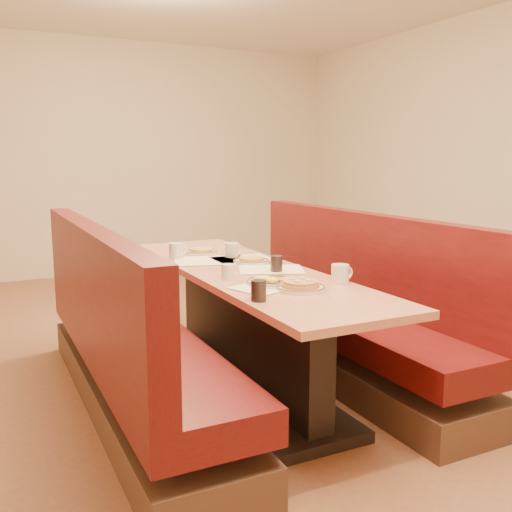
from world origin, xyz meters
name	(u,v)px	position (x,y,z in m)	size (l,w,h in m)	color
ground	(245,386)	(0.00, 0.00, 0.00)	(8.00, 8.00, 0.00)	#9E6647
room_envelope	(244,64)	(0.00, 0.00, 1.93)	(6.04, 8.04, 2.82)	beige
diner_table	(245,329)	(0.00, 0.00, 0.37)	(0.70, 2.50, 0.75)	black
booth_left	(126,348)	(-0.73, 0.00, 0.36)	(0.55, 2.50, 1.05)	#4C3326
booth_right	(344,316)	(0.73, 0.00, 0.36)	(0.55, 2.50, 1.05)	#4C3326
placemat_near_left	(268,286)	(-0.11, -0.51, 0.75)	(0.34, 0.26, 0.00)	#FFE4C7
placemat_near_right	(271,269)	(0.12, -0.11, 0.75)	(0.38, 0.28, 0.00)	#FFE4C7
placemat_far_left	(210,261)	(-0.10, 0.33, 0.75)	(0.45, 0.34, 0.00)	#FFE4C7
placemat_far_right	(242,259)	(0.12, 0.30, 0.75)	(0.37, 0.28, 0.00)	#FFE4C7
pancake_plate	(301,286)	(0.01, -0.64, 0.77)	(0.25, 0.25, 0.06)	silver
eggs_plate	(271,281)	(-0.06, -0.46, 0.77)	(0.27, 0.27, 0.06)	silver
extra_plate_mid	(251,260)	(0.12, 0.15, 0.77)	(0.23, 0.23, 0.05)	silver
extra_plate_far	(201,251)	(-0.04, 0.64, 0.77)	(0.22, 0.22, 0.05)	silver
coffee_mug_a	(341,273)	(0.28, -0.59, 0.80)	(0.13, 0.09, 0.10)	silver
coffee_mug_b	(229,271)	(-0.20, -0.23, 0.79)	(0.11, 0.08, 0.08)	silver
coffee_mug_c	(232,250)	(0.09, 0.39, 0.80)	(0.13, 0.09, 0.10)	silver
coffee_mug_d	(177,250)	(-0.25, 0.53, 0.80)	(0.13, 0.09, 0.10)	silver
soda_tumbler_near	(259,291)	(-0.28, -0.75, 0.80)	(0.07, 0.07, 0.10)	black
soda_tumbler_mid	(277,264)	(0.12, -0.18, 0.80)	(0.07, 0.07, 0.10)	black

